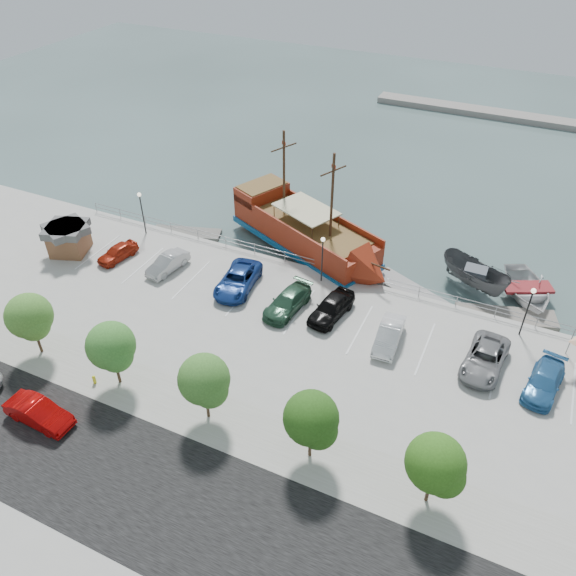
% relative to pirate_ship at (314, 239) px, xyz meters
% --- Properties ---
extents(ground, '(160.00, 160.00, 0.00)m').
position_rel_pirate_ship_xyz_m(ground, '(2.62, -11.04, -1.89)').
color(ground, '#394E4A').
extents(street, '(100.00, 8.00, 0.04)m').
position_rel_pirate_ship_xyz_m(street, '(2.62, -27.04, -0.88)').
color(street, black).
rests_on(street, land_slab).
extents(sidewalk, '(100.00, 4.00, 0.05)m').
position_rel_pirate_ship_xyz_m(sidewalk, '(2.62, -21.04, -0.88)').
color(sidewalk, gray).
rests_on(sidewalk, land_slab).
extents(seawall_railing, '(50.00, 0.06, 1.00)m').
position_rel_pirate_ship_xyz_m(seawall_railing, '(2.62, -3.24, -0.36)').
color(seawall_railing, gray).
rests_on(seawall_railing, land_slab).
extents(far_shore, '(40.00, 3.00, 0.80)m').
position_rel_pirate_ship_xyz_m(far_shore, '(12.62, 43.96, -1.49)').
color(far_shore, gray).
rests_on(far_shore, ground).
extents(pirate_ship, '(18.02, 11.60, 11.29)m').
position_rel_pirate_ship_xyz_m(pirate_ship, '(0.00, 0.00, 0.00)').
color(pirate_ship, maroon).
rests_on(pirate_ship, ground).
extents(patrol_boat, '(6.98, 5.42, 2.56)m').
position_rel_pirate_ship_xyz_m(patrol_boat, '(14.28, 0.88, -0.61)').
color(patrol_boat, '#4A4B4D').
rests_on(patrol_boat, ground).
extents(speedboat, '(7.15, 8.02, 1.37)m').
position_rel_pirate_ship_xyz_m(speedboat, '(18.52, 1.68, -1.21)').
color(speedboat, silver).
rests_on(speedboat, ground).
extents(dock_west, '(6.94, 3.81, 0.38)m').
position_rel_pirate_ship_xyz_m(dock_west, '(-12.69, -1.84, -1.70)').
color(dock_west, slate).
rests_on(dock_west, ground).
extents(dock_mid, '(7.48, 4.94, 0.42)m').
position_rel_pirate_ship_xyz_m(dock_mid, '(9.81, -1.84, -1.68)').
color(dock_mid, gray).
rests_on(dock_mid, ground).
extents(dock_east, '(8.07, 4.40, 0.44)m').
position_rel_pirate_ship_xyz_m(dock_east, '(17.47, -1.84, -1.67)').
color(dock_east, slate).
rests_on(dock_east, ground).
extents(shed, '(4.20, 4.20, 2.71)m').
position_rel_pirate_ship_xyz_m(shed, '(-19.59, -9.96, 0.55)').
color(shed, brown).
rests_on(shed, land_slab).
extents(street_sedan, '(4.68, 1.75, 1.53)m').
position_rel_pirate_ship_xyz_m(street_sedan, '(-7.78, -25.81, -0.13)').
color(street_sedan, '#AD0605').
rests_on(street_sedan, street).
extents(fire_hydrant, '(0.24, 0.24, 0.69)m').
position_rel_pirate_ship_xyz_m(fire_hydrant, '(-6.86, -21.84, -0.52)').
color(fire_hydrant, gold).
rests_on(fire_hydrant, sidewalk).
extents(lamp_post_left, '(0.36, 0.36, 4.28)m').
position_rel_pirate_ship_xyz_m(lamp_post_left, '(-15.38, -4.54, 2.05)').
color(lamp_post_left, black).
rests_on(lamp_post_left, land_slab).
extents(lamp_post_mid, '(0.36, 0.36, 4.28)m').
position_rel_pirate_ship_xyz_m(lamp_post_mid, '(2.62, -4.54, 2.05)').
color(lamp_post_mid, black).
rests_on(lamp_post_mid, land_slab).
extents(lamp_post_right, '(0.36, 0.36, 4.28)m').
position_rel_pirate_ship_xyz_m(lamp_post_right, '(18.62, -4.54, 2.05)').
color(lamp_post_right, black).
rests_on(lamp_post_right, land_slab).
extents(tree_b, '(3.30, 3.20, 5.00)m').
position_rel_pirate_ship_xyz_m(tree_b, '(-12.24, -21.11, 2.41)').
color(tree_b, '#473321').
rests_on(tree_b, sidewalk).
extents(tree_c, '(3.30, 3.20, 5.00)m').
position_rel_pirate_ship_xyz_m(tree_c, '(-5.24, -21.11, 2.41)').
color(tree_c, '#473321').
rests_on(tree_c, sidewalk).
extents(tree_d, '(3.30, 3.20, 5.00)m').
position_rel_pirate_ship_xyz_m(tree_d, '(1.76, -21.11, 2.41)').
color(tree_d, '#473321').
rests_on(tree_d, sidewalk).
extents(tree_e, '(3.30, 3.20, 5.00)m').
position_rel_pirate_ship_xyz_m(tree_e, '(8.76, -21.11, 2.41)').
color(tree_e, '#473321').
rests_on(tree_e, sidewalk).
extents(tree_f, '(3.30, 3.20, 5.00)m').
position_rel_pirate_ship_xyz_m(tree_f, '(15.76, -21.11, 2.41)').
color(tree_f, '#473321').
rests_on(tree_f, sidewalk).
extents(parked_car_a, '(2.28, 4.10, 1.32)m').
position_rel_pirate_ship_xyz_m(parked_car_a, '(-15.00, -9.07, -0.23)').
color(parked_car_a, '#9F220F').
rests_on(parked_car_a, land_slab).
extents(parked_car_b, '(2.11, 4.41, 1.39)m').
position_rel_pirate_ship_xyz_m(parked_car_b, '(-9.96, -8.68, -0.19)').
color(parked_car_b, '#A9A9A9').
rests_on(parked_car_b, land_slab).
extents(parked_car_c, '(3.33, 5.99, 1.58)m').
position_rel_pirate_ship_xyz_m(parked_car_c, '(-3.26, -8.35, -0.10)').
color(parked_car_c, navy).
rests_on(parked_car_c, land_slab).
extents(parked_car_d, '(2.72, 5.30, 1.47)m').
position_rel_pirate_ship_xyz_m(parked_car_d, '(1.64, -9.19, -0.16)').
color(parked_car_d, '#264D36').
rests_on(parked_car_d, land_slab).
extents(parked_car_e, '(2.72, 5.13, 1.66)m').
position_rel_pirate_ship_xyz_m(parked_car_e, '(5.04, -8.46, -0.06)').
color(parked_car_e, black).
rests_on(parked_car_e, land_slab).
extents(parked_car_f, '(1.87, 4.64, 1.50)m').
position_rel_pirate_ship_xyz_m(parked_car_f, '(9.98, -9.61, -0.14)').
color(parked_car_f, silver).
rests_on(parked_car_f, land_slab).
extents(parked_car_g, '(3.02, 5.73, 1.54)m').
position_rel_pirate_ship_xyz_m(parked_car_g, '(16.71, -9.16, -0.12)').
color(parked_car_g, gray).
rests_on(parked_car_g, land_slab).
extents(parked_car_h, '(2.78, 5.15, 1.42)m').
position_rel_pirate_ship_xyz_m(parked_car_h, '(20.65, -9.64, -0.18)').
color(parked_car_h, teal).
rests_on(parked_car_h, land_slab).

